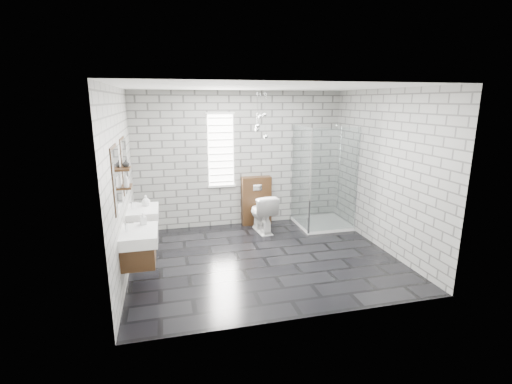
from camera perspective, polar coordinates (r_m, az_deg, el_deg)
name	(u,v)px	position (r m, az deg, el deg)	size (l,w,h in m)	color
floor	(263,258)	(6.19, 1.15, -10.12)	(4.20, 3.60, 0.02)	black
ceiling	(264,86)	(5.65, 1.29, 15.94)	(4.20, 3.60, 0.02)	white
wall_back	(240,160)	(7.50, -2.40, 5.01)	(4.20, 0.02, 2.70)	#989892
wall_front	(307,209)	(4.10, 7.84, -2.65)	(4.20, 0.02, 2.70)	#989892
wall_left	(121,184)	(5.61, -20.07, 1.13)	(0.02, 3.60, 2.70)	#989892
wall_right	(384,171)	(6.63, 19.14, 3.07)	(0.02, 3.60, 2.70)	#989892
vanity_left	(136,237)	(5.16, -17.94, -6.66)	(0.47, 0.70, 1.57)	#402713
vanity_right	(141,214)	(6.16, -17.34, -3.26)	(0.47, 0.70, 1.57)	#402713
shelf_lower	(127,187)	(5.56, -19.28, 0.77)	(0.14, 0.30, 0.03)	#402713
shelf_upper	(125,169)	(5.51, -19.49, 3.40)	(0.14, 0.30, 0.03)	#402713
window	(221,150)	(7.38, -5.44, 6.38)	(0.56, 0.05, 1.48)	white
cistern_panel	(256,201)	(7.64, 0.04, -1.33)	(0.60, 0.20, 1.00)	#402713
flush_plate	(257,188)	(7.47, 0.23, 0.68)	(0.18, 0.01, 0.12)	silver
shower_enclosure	(320,203)	(7.55, 9.88, -1.71)	(1.00, 1.00, 2.03)	white
pendant_cluster	(261,124)	(7.07, 0.76, 10.41)	(0.26, 0.22, 0.90)	silver
toilet	(262,213)	(7.24, 0.94, -3.23)	(0.42, 0.74, 0.75)	white
soap_bottle_a	(143,219)	(5.31, -16.98, -3.94)	(0.08, 0.08, 0.17)	#B2B2B2
soap_bottle_b	(146,200)	(6.25, -16.59, -1.26)	(0.14, 0.14, 0.17)	#B2B2B2
soap_bottle_c	(126,180)	(5.43, -19.36, 1.71)	(0.08, 0.08, 0.20)	#B2B2B2
vase	(126,163)	(5.55, -19.40, 4.16)	(0.10, 0.10, 0.10)	#B2B2B2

